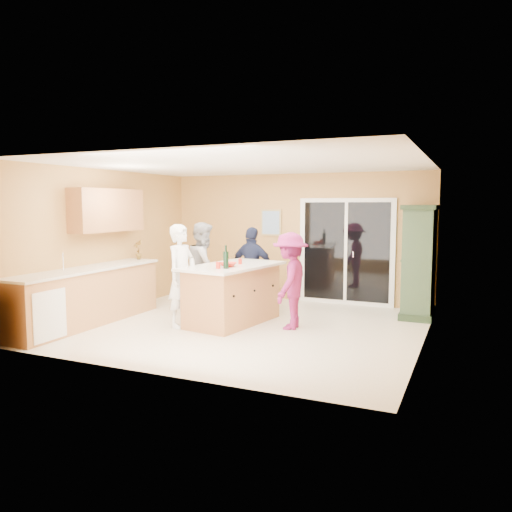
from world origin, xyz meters
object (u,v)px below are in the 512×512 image
at_px(kitchen_island, 233,296).
at_px(woman_grey, 204,267).
at_px(woman_magenta, 290,281).
at_px(woman_white, 182,276).
at_px(green_hutch, 419,263).
at_px(woman_navy, 252,269).

bearing_deg(kitchen_island, woman_grey, 155.00).
xyz_separation_m(kitchen_island, woman_magenta, (1.00, 0.04, 0.31)).
height_order(kitchen_island, woman_grey, woman_grey).
height_order(kitchen_island, woman_white, woman_white).
distance_m(kitchen_island, green_hutch, 3.33).
bearing_deg(green_hutch, woman_white, -146.29).
relative_size(woman_grey, woman_navy, 1.06).
xyz_separation_m(green_hutch, woman_white, (-3.43, -2.29, -0.13)).
bearing_deg(kitchen_island, green_hutch, 40.84).
bearing_deg(woman_grey, woman_white, 169.98).
xyz_separation_m(green_hutch, woman_navy, (-2.91, -0.67, -0.18)).
height_order(woman_white, woman_grey, woman_white).
bearing_deg(kitchen_island, woman_white, -131.09).
distance_m(green_hutch, woman_navy, 2.99).
bearing_deg(woman_grey, kitchen_island, -145.19).
bearing_deg(woman_magenta, woman_navy, -137.48).
distance_m(kitchen_island, woman_white, 0.92).
bearing_deg(woman_grey, green_hutch, -93.78).
height_order(woman_grey, woman_magenta, woman_grey).
distance_m(woman_navy, woman_magenta, 1.54).
bearing_deg(woman_white, woman_navy, -12.59).
xyz_separation_m(woman_white, woman_navy, (0.52, 1.63, -0.05)).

